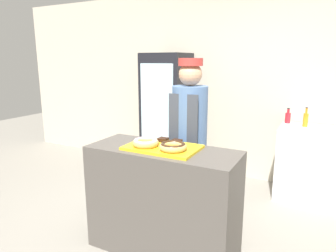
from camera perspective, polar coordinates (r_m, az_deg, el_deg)
name	(u,v)px	position (r m, az deg, el deg)	size (l,w,h in m)	color
ground_plane	(163,249)	(2.99, -0.95, -22.37)	(14.00, 14.00, 0.00)	gray
wall_back	(233,85)	(4.46, 12.20, 7.58)	(8.00, 0.06, 2.70)	#BCB29E
display_counter	(163,201)	(2.74, -0.99, -14.06)	(1.32, 0.53, 0.97)	#4C4742
serving_tray	(163,147)	(2.56, -1.03, -4.10)	(0.62, 0.40, 0.02)	yellow
donut_light_glaze	(146,142)	(2.56, -4.29, -3.10)	(0.23, 0.23, 0.06)	tan
donut_chocolate_glaze	(173,146)	(2.44, 0.95, -3.87)	(0.23, 0.23, 0.06)	tan
brownie_back_left	(163,140)	(2.70, -0.97, -2.62)	(0.08, 0.08, 0.03)	black
brownie_back_right	(177,142)	(2.64, 1.67, -2.98)	(0.08, 0.08, 0.03)	black
baker_person	(189,140)	(3.03, 4.05, -2.58)	(0.35, 0.35, 1.73)	#4C4C51
beverage_fridge	(166,115)	(4.50, -0.31, 2.17)	(0.62, 0.59, 1.81)	black
chest_freezer	(321,165)	(4.12, 27.09, -6.65)	(1.00, 0.61, 0.90)	white
bottle_orange	(306,119)	(4.05, 24.74, 1.19)	(0.06, 0.06, 0.24)	orange
bottle_red	(288,117)	(4.19, 21.86, 1.54)	(0.07, 0.07, 0.20)	red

